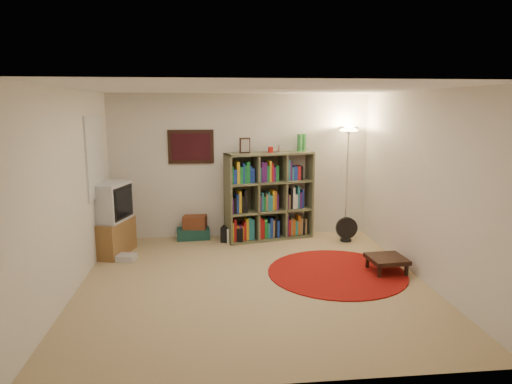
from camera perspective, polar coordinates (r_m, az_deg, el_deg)
room at (r=5.83m, az=-0.94°, el=0.50°), size 4.54×4.54×2.54m
bookshelf at (r=7.88m, az=1.49°, el=-0.69°), size 1.57×0.77×1.81m
floor_lamp at (r=8.07m, az=11.45°, el=5.69°), size 0.48×0.48×1.94m
floor_fan at (r=7.97m, az=11.24°, el=-4.60°), size 0.37×0.20×0.42m
tv_stand at (r=7.46m, az=-17.96°, el=-3.34°), size 0.75×0.90×1.14m
dvd_box at (r=7.21m, az=-15.89°, el=-7.87°), size 0.31×0.28×0.09m
suitcase at (r=8.11m, az=-7.86°, el=-5.12°), size 0.58×0.40×0.18m
wicker_basket at (r=8.05m, az=-7.65°, el=-3.74°), size 0.43×0.33×0.22m
duffel_bag at (r=7.88m, az=-2.80°, el=-5.19°), size 0.46×0.42×0.26m
paper_towel at (r=7.78m, az=-3.25°, el=-5.47°), size 0.15×0.15×0.25m
red_rug at (r=6.55m, az=10.06°, el=-9.86°), size 1.92×1.92×0.02m
side_table at (r=6.67m, az=16.03°, el=-8.10°), size 0.53×0.53×0.23m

